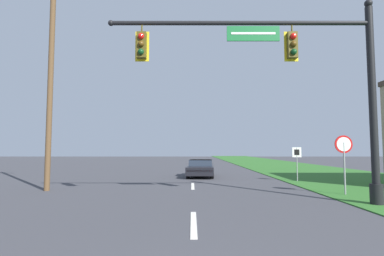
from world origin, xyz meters
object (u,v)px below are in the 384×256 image
car_ahead (200,168)px  utility_pole_near (50,74)px  route_sign_post (296,156)px  signal_mast (304,78)px  stop_sign (343,151)px

car_ahead → utility_pole_near: bearing=-135.8°
utility_pole_near → route_sign_post: bearing=16.6°
signal_mast → stop_sign: size_ratio=3.88×
utility_pole_near → signal_mast: bearing=-18.8°
route_sign_post → stop_sign: bearing=-88.5°
car_ahead → utility_pole_near: size_ratio=0.41×
signal_mast → stop_sign: 4.24m
stop_sign → utility_pole_near: (-13.35, 1.44, 3.72)m
signal_mast → route_sign_post: 8.50m
signal_mast → utility_pole_near: bearing=161.2°
stop_sign → utility_pole_near: 13.93m
car_ahead → stop_sign: size_ratio=1.79×
signal_mast → utility_pole_near: 11.55m
signal_mast → utility_pole_near: size_ratio=0.90×
signal_mast → route_sign_post: signal_mast is taller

